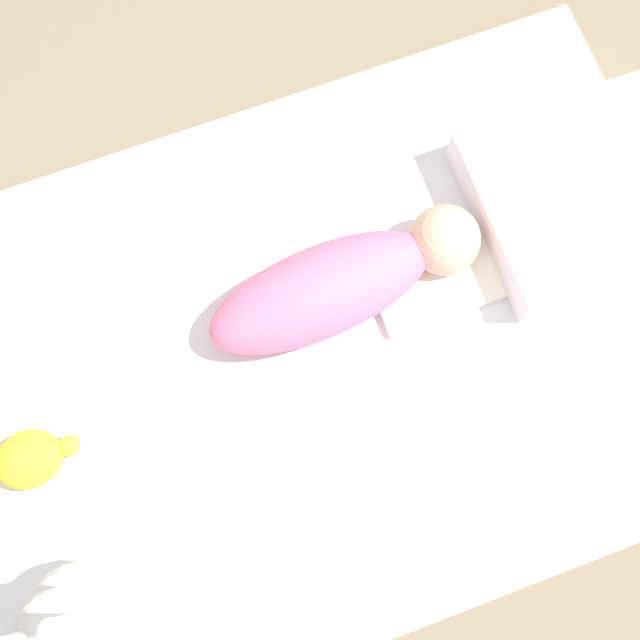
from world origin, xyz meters
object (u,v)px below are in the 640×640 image
bunny_plush (77,625)px  turtle_plush (31,459)px  pillow (584,194)px  swaddled_baby (344,282)px

bunny_plush → turtle_plush: (-0.02, 0.29, -0.09)m
pillow → swaddled_baby: bearing=-178.6°
pillow → turtle_plush: size_ratio=2.65×
swaddled_baby → pillow: size_ratio=1.32×
swaddled_baby → turtle_plush: size_ratio=3.50×
turtle_plush → swaddled_baby: bearing=9.5°
pillow → turtle_plush: bearing=-174.0°
bunny_plush → turtle_plush: bearing=94.6°
swaddled_baby → bunny_plush: size_ratio=1.38×
bunny_plush → swaddled_baby: bearing=33.7°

